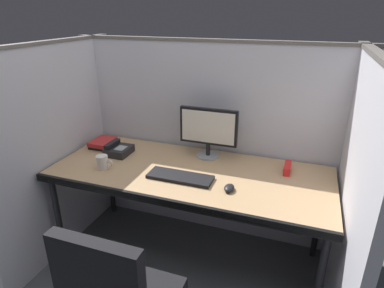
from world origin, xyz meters
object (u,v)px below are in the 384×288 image
keyboard_main (180,177)px  desk_phone (118,150)px  monitor_center (208,130)px  book_stack (103,143)px  desk (189,178)px  red_stapler (287,168)px  coffee_mug (103,162)px  computer_mouse (229,188)px

keyboard_main → desk_phone: 0.63m
monitor_center → book_stack: (-0.86, -0.09, -0.19)m
desk → red_stapler: (0.63, 0.22, 0.08)m
desk → desk_phone: bearing=171.0°
desk → coffee_mug: (-0.58, -0.15, 0.10)m
computer_mouse → book_stack: (-1.13, 0.34, 0.01)m
coffee_mug → book_stack: coffee_mug is taller
desk → keyboard_main: bearing=-100.4°
desk → red_stapler: 0.67m
monitor_center → coffee_mug: bearing=-145.3°
computer_mouse → coffee_mug: bearing=-179.8°
desk → desk_phone: (-0.61, 0.10, 0.08)m
keyboard_main → book_stack: (-0.79, 0.30, 0.02)m
desk_phone → book_stack: (-0.20, 0.09, -0.01)m
book_stack → monitor_center: bearing=6.2°
red_stapler → desk: bearing=-160.4°
monitor_center → keyboard_main: (-0.07, -0.39, -0.20)m
red_stapler → coffee_mug: coffee_mug is taller
desk → desk_phone: desk_phone is taller
computer_mouse → coffee_mug: size_ratio=0.76×
computer_mouse → book_stack: book_stack is taller
computer_mouse → coffee_mug: (-0.90, -0.00, 0.03)m
computer_mouse → coffee_mug: 0.90m
computer_mouse → desk_phone: size_ratio=0.51×
desk → book_stack: size_ratio=8.73×
monitor_center → red_stapler: (0.58, -0.06, -0.19)m
computer_mouse → desk_phone: bearing=165.1°
desk_phone → desk: bearing=-9.0°
keyboard_main → desk_phone: desk_phone is taller
red_stapler → book_stack: size_ratio=0.69×
red_stapler → book_stack: 1.44m
coffee_mug → red_stapler: bearing=17.4°
computer_mouse → desk_phone: desk_phone is taller
coffee_mug → desk: bearing=14.9°
red_stapler → book_stack: (-1.44, -0.04, -0.00)m
desk → keyboard_main: size_ratio=4.42×
desk → desk_phone: 0.62m
monitor_center → coffee_mug: monitor_center is taller
keyboard_main → book_stack: 0.84m
monitor_center → desk: bearing=-99.8°
book_stack → keyboard_main: bearing=-20.7°
monitor_center → computer_mouse: 0.55m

